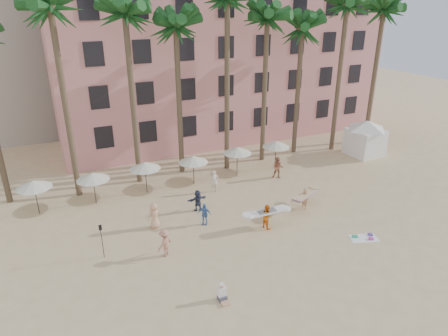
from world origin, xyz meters
name	(u,v)px	position (x,y,z in m)	size (l,w,h in m)	color
ground	(285,263)	(0.00, 0.00, 0.00)	(120.00, 120.00, 0.00)	#D1B789
pink_hotel	(216,60)	(7.00, 26.00, 8.00)	(35.00, 14.00, 16.00)	pink
palm_row	(196,18)	(0.51, 15.00, 12.97)	(44.40, 5.40, 16.30)	brown
umbrella_row	(170,162)	(-3.00, 12.50, 2.33)	(22.50, 2.70, 2.73)	#332B23
cabana	(366,135)	(16.89, 11.90, 2.07)	(4.78, 4.78, 3.50)	white
beach_towel	(364,238)	(6.13, 0.09, 0.03)	(2.02, 1.51, 0.14)	white
carrier_yellow	(305,197)	(4.97, 5.11, 0.94)	(3.02, 2.17, 1.63)	tan
carrier_white	(267,215)	(1.01, 3.95, 0.92)	(2.85, 1.04, 1.72)	orange
beachgoers	(208,201)	(-1.76, 7.52, 0.89)	(13.47, 8.07, 1.93)	silver
paddle	(101,237)	(-9.61, 5.10, 1.41)	(0.18, 0.04, 2.23)	black
seated_man	(222,295)	(-4.68, -1.32, 0.34)	(0.44, 0.76, 0.99)	#3F3F4C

